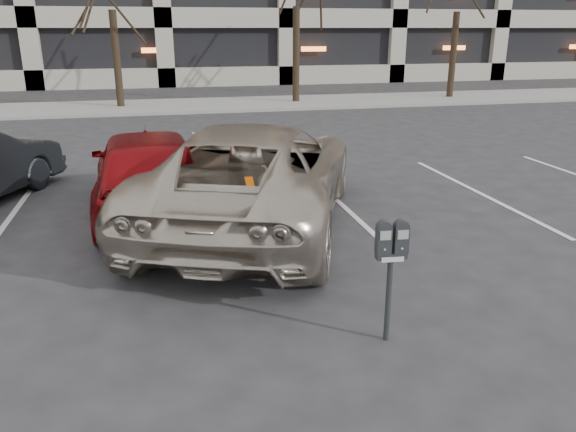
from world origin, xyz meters
TOP-DOWN VIEW (x-y plane):
  - ground at (0.00, 0.00)m, footprint 140.00×140.00m
  - sidewalk at (0.00, 16.00)m, footprint 80.00×4.00m
  - stall_lines at (-1.40, 2.30)m, footprint 16.90×5.20m
  - parking_meter at (0.39, -2.26)m, footprint 0.33×0.15m
  - suv_silver at (-0.29, 1.54)m, footprint 4.69×6.46m
  - car_red at (-1.90, 2.41)m, footprint 1.96×4.50m

SIDE VIEW (x-z plane):
  - ground at x=0.00m, z-range 0.00..0.00m
  - stall_lines at x=-1.40m, z-range 0.00..0.01m
  - sidewalk at x=0.00m, z-range 0.00..0.12m
  - car_red at x=-1.90m, z-range 0.00..1.51m
  - suv_silver at x=-0.29m, z-range 0.00..1.64m
  - parking_meter at x=0.39m, z-range 0.33..1.58m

